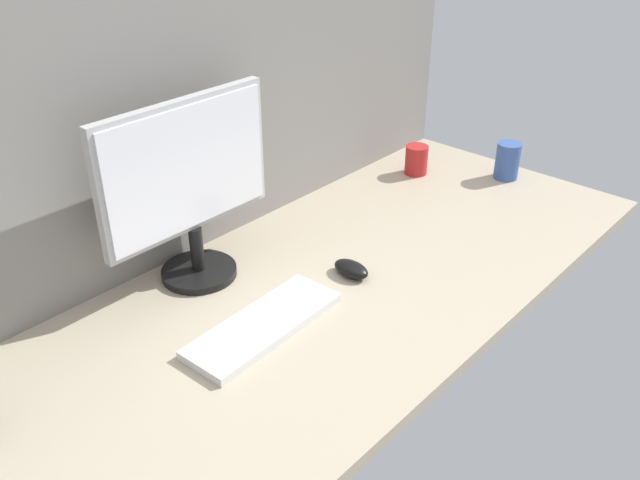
{
  "coord_description": "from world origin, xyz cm",
  "views": [
    {
      "loc": [
        -101.84,
        -88.31,
        88.63
      ],
      "look_at": [
        -8.03,
        0.0,
        14.0
      ],
      "focal_mm": 37.83,
      "sensor_mm": 36.0,
      "label": 1
    }
  ],
  "objects_px": {
    "mouse": "(351,269)",
    "mug_ceramic_blue": "(508,160)",
    "mug_red_plastic": "(416,160)",
    "keyboard": "(264,325)",
    "monitor": "(188,183)"
  },
  "relations": [
    {
      "from": "keyboard",
      "to": "mug_red_plastic",
      "type": "height_order",
      "value": "mug_red_plastic"
    },
    {
      "from": "keyboard",
      "to": "mug_ceramic_blue",
      "type": "distance_m",
      "value": 1.04
    },
    {
      "from": "mug_red_plastic",
      "to": "keyboard",
      "type": "bearing_deg",
      "value": -165.74
    },
    {
      "from": "monitor",
      "to": "mouse",
      "type": "bearing_deg",
      "value": -48.71
    },
    {
      "from": "keyboard",
      "to": "monitor",
      "type": "bearing_deg",
      "value": 78.58
    },
    {
      "from": "mouse",
      "to": "mug_ceramic_blue",
      "type": "xyz_separation_m",
      "value": [
        0.75,
        -0.0,
        0.04
      ]
    },
    {
      "from": "monitor",
      "to": "mouse",
      "type": "height_order",
      "value": "monitor"
    },
    {
      "from": "mouse",
      "to": "mug_ceramic_blue",
      "type": "distance_m",
      "value": 0.76
    },
    {
      "from": "monitor",
      "to": "mouse",
      "type": "relative_size",
      "value": 4.67
    },
    {
      "from": "mouse",
      "to": "mug_ceramic_blue",
      "type": "bearing_deg",
      "value": 1.43
    },
    {
      "from": "keyboard",
      "to": "mug_ceramic_blue",
      "type": "height_order",
      "value": "mug_ceramic_blue"
    },
    {
      "from": "mouse",
      "to": "mug_red_plastic",
      "type": "distance_m",
      "value": 0.63
    },
    {
      "from": "mouse",
      "to": "mug_red_plastic",
      "type": "bearing_deg",
      "value": 22.47
    },
    {
      "from": "mouse",
      "to": "mug_red_plastic",
      "type": "height_order",
      "value": "mug_red_plastic"
    },
    {
      "from": "monitor",
      "to": "mug_ceramic_blue",
      "type": "bearing_deg",
      "value": -15.61
    }
  ]
}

